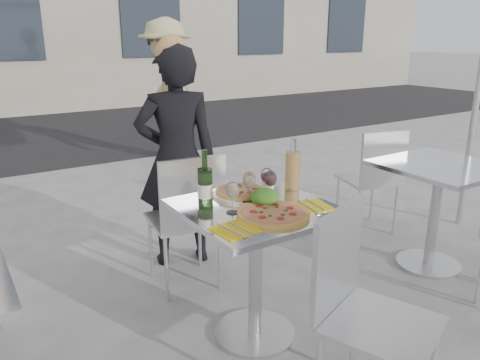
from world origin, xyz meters
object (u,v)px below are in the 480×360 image
wineglass_white_b (249,180)px  wineglass_red_b (267,177)px  napkin_right (311,206)px  main_table (256,245)px  wine_bottle (205,186)px  wineglass_red_a (270,179)px  chair_near (360,299)px  pizza_near (273,214)px  sugar_shaker (268,186)px  salad_plate (265,198)px  napkin_left (235,230)px  wineglass_white_a (232,191)px  side_chair_rfar (375,173)px  woman_diner (177,159)px  pizza_far (241,192)px  chair_far (188,212)px  pedestrian_b (167,91)px  carafe (293,170)px  side_table_right (437,194)px

wineglass_white_b → wineglass_red_b: (0.12, 0.00, 0.00)m
wineglass_white_b → napkin_right: size_ratio=0.76×
main_table → wine_bottle: bearing=150.7°
wineglass_red_a → wine_bottle: bearing=167.6°
main_table → chair_near: bearing=-84.6°
pizza_near → sugar_shaker: sugar_shaker is taller
main_table → salad_plate: salad_plate is taller
wine_bottle → napkin_left: wine_bottle is taller
wineglass_red_a → wineglass_white_a: bearing=-168.0°
chair_near → salad_plate: bearing=70.1°
side_chair_rfar → wineglass_red_a: bearing=36.9°
wine_bottle → wineglass_white_a: wine_bottle is taller
salad_plate → wineglass_red_a: size_ratio=1.40×
chair_near → pizza_near: (-0.06, 0.52, 0.22)m
woman_diner → sugar_shaker: bearing=112.9°
pizza_far → wineglass_red_a: bearing=-57.1°
chair_far → salad_plate: size_ratio=4.10×
pizza_far → napkin_right: pizza_far is taller
pedestrian_b → carafe: size_ratio=6.15×
main_table → sugar_shaker: bearing=35.4°
chair_near → pizza_near: 0.56m
sugar_shaker → napkin_left: (-0.40, -0.30, -0.05)m
pizza_near → sugar_shaker: bearing=59.2°
wineglass_white_b → wineglass_red_b: bearing=1.3°
sugar_shaker → wineglass_red_b: size_ratio=0.68×
pizza_far → wineglass_red_b: (0.11, -0.09, 0.09)m
carafe → salad_plate: bearing=-158.1°
side_table_right → chair_near: bearing=-155.3°
salad_plate → wineglass_white_a: (-0.19, -0.00, 0.07)m
side_table_right → napkin_left: size_ratio=3.74×
main_table → chair_far: bearing=97.1°
side_table_right → chair_near: chair_near is taller
chair_far → pizza_far: (0.11, -0.44, 0.23)m
pizza_far → napkin_left: (-0.28, -0.38, -0.01)m
woman_diner → salad_plate: (-0.01, -1.04, 0.02)m
pizza_far → wineglass_white_a: size_ratio=1.97×
carafe → wineglass_white_a: (-0.45, -0.11, -0.01)m
pizza_near → napkin_left: pizza_near is taller
side_chair_rfar → pizza_near: side_chair_rfar is taller
wineglass_white_b → napkin_right: (0.21, -0.25, -0.11)m
side_table_right → pedestrian_b: pedestrian_b is taller
sugar_shaker → wineglass_white_a: bearing=-158.7°
woman_diner → pizza_far: woman_diner is taller
side_table_right → carafe: carafe is taller
main_table → pedestrian_b: 3.93m
pizza_near → wineglass_white_b: wineglass_white_b is taller
napkin_right → chair_far: bearing=121.0°
main_table → salad_plate: size_ratio=3.41×
pedestrian_b → chair_near: bearing=-7.4°
wineglass_red_a → wineglass_red_b: 0.05m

